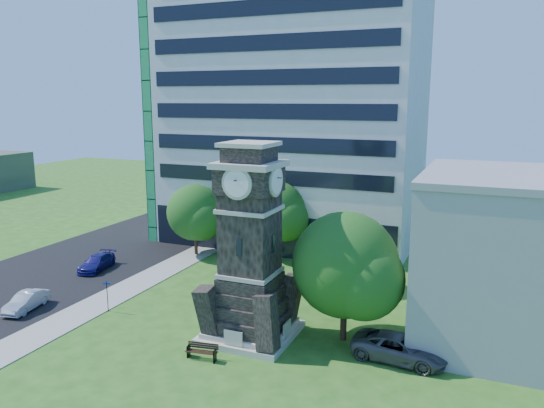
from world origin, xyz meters
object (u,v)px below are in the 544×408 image
at_px(clock_tower, 250,255).
at_px(park_bench, 202,351).
at_px(car_east_lot, 400,348).
at_px(street_sign, 107,293).
at_px(car_street_mid, 26,301).
at_px(car_street_north, 97,263).

relative_size(clock_tower, park_bench, 6.65).
relative_size(clock_tower, car_east_lot, 2.26).
height_order(park_bench, street_sign, street_sign).
height_order(car_street_mid, street_sign, street_sign).
bearing_deg(clock_tower, car_east_lot, 2.52).
bearing_deg(car_east_lot, car_street_north, 81.06).
bearing_deg(car_street_mid, street_sign, 9.30).
relative_size(clock_tower, street_sign, 5.55).
bearing_deg(car_street_mid, park_bench, -16.24).
relative_size(car_street_mid, car_street_north, 0.87).
bearing_deg(car_street_mid, car_street_north, 89.19).
xyz_separation_m(clock_tower, park_bench, (-1.30, -3.83, -4.78)).
bearing_deg(car_east_lot, park_bench, 116.16).
distance_m(car_street_north, car_east_lot, 28.00).
height_order(car_east_lot, park_bench, car_east_lot).
height_order(clock_tower, car_street_north, clock_tower).
relative_size(car_street_mid, street_sign, 1.72).
relative_size(car_street_north, car_east_lot, 0.81).
bearing_deg(street_sign, car_east_lot, -17.34).
bearing_deg(street_sign, car_street_north, 115.52).
bearing_deg(car_street_north, clock_tower, -31.51).
bearing_deg(car_street_north, car_street_mid, -91.02).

